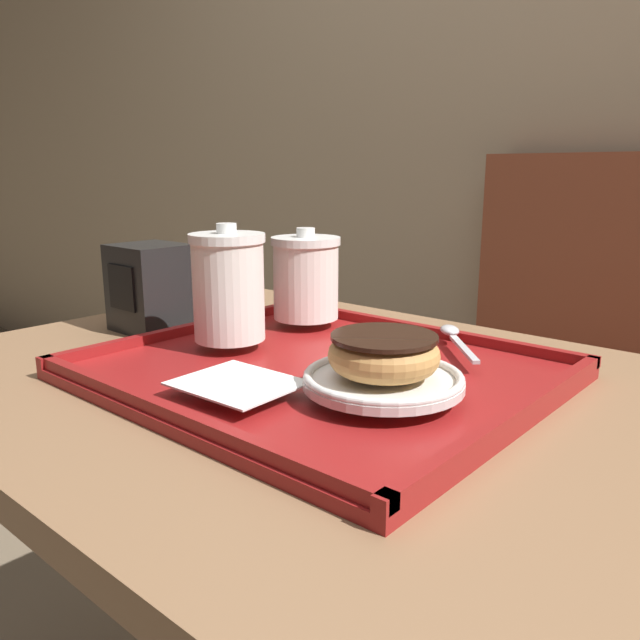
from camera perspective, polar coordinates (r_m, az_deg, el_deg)
cafe_table at (r=0.73m, az=1.09°, el=-17.94°), size 0.96×0.65×0.74m
serving_tray at (r=0.67m, az=-0.00°, el=-4.71°), size 0.45×0.40×0.02m
napkin_paper at (r=0.59m, az=-7.56°, el=-5.74°), size 0.11×0.10×0.00m
coffee_cup_front at (r=0.73m, az=-8.37°, el=3.06°), size 0.09×0.09×0.14m
coffee_cup_rear at (r=0.83m, az=-1.30°, el=3.94°), size 0.09×0.09×0.12m
plate_with_chocolate_donut at (r=0.58m, az=5.80°, el=-5.41°), size 0.15×0.15×0.01m
donut_chocolate_glazed at (r=0.57m, az=5.85°, el=-3.05°), size 0.10×0.10×0.04m
spoon at (r=0.75m, az=12.09°, el=-1.34°), size 0.10×0.11×0.01m
napkin_dispenser at (r=0.89m, az=-15.23°, el=2.88°), size 0.10×0.09×0.12m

